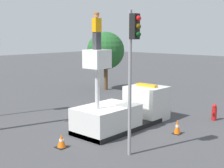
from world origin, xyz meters
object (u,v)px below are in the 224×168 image
(traffic_light_pole, at_px, (133,55))
(fire_hydrant, at_px, (214,112))
(bucket_truck, at_px, (124,111))
(traffic_cone_curbside, at_px, (177,127))
(tree_left_bg, at_px, (106,51))
(traffic_cone_rear, at_px, (62,141))
(worker, at_px, (97,31))

(traffic_light_pole, height_order, fire_hydrant, traffic_light_pole)
(bucket_truck, distance_m, traffic_cone_curbside, 3.03)
(fire_hydrant, xyz_separation_m, tree_left_bg, (3.34, 11.87, 3.10))
(fire_hydrant, distance_m, traffic_cone_rear, 9.47)
(traffic_light_pole, bearing_deg, bucket_truck, 43.92)
(traffic_cone_rear, bearing_deg, bucket_truck, 0.05)
(tree_left_bg, bearing_deg, traffic_cone_curbside, -121.45)
(worker, xyz_separation_m, traffic_cone_rear, (-2.31, -0.00, -4.89))
(bucket_truck, distance_m, fire_hydrant, 5.54)
(worker, height_order, traffic_light_pole, worker)
(traffic_cone_rear, xyz_separation_m, tree_left_bg, (12.26, 8.68, 3.28))
(fire_hydrant, relative_size, traffic_cone_rear, 1.56)
(traffic_light_pole, xyz_separation_m, traffic_cone_curbside, (3.82, 0.05, -3.86))
(traffic_cone_rear, height_order, traffic_cone_curbside, traffic_cone_curbside)
(worker, bearing_deg, bucket_truck, 0.00)
(traffic_light_pole, distance_m, traffic_cone_curbside, 5.43)
(bucket_truck, relative_size, fire_hydrant, 6.26)
(fire_hydrant, distance_m, traffic_cone_curbside, 3.74)
(worker, xyz_separation_m, traffic_light_pole, (-0.94, -2.93, -0.97))
(bucket_truck, bearing_deg, traffic_cone_rear, -179.95)
(worker, distance_m, traffic_light_pole, 3.23)
(worker, relative_size, traffic_light_pole, 0.29)
(bucket_truck, distance_m, tree_left_bg, 12.01)
(bucket_truck, height_order, traffic_cone_curbside, bucket_truck)
(worker, relative_size, traffic_cone_rear, 2.77)
(fire_hydrant, bearing_deg, worker, 154.17)
(worker, height_order, traffic_cone_curbside, worker)
(tree_left_bg, bearing_deg, fire_hydrant, -105.73)
(traffic_light_pole, relative_size, traffic_cone_curbside, 7.90)
(traffic_cone_rear, distance_m, tree_left_bg, 15.38)
(worker, distance_m, fire_hydrant, 8.72)
(traffic_light_pole, relative_size, fire_hydrant, 6.11)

